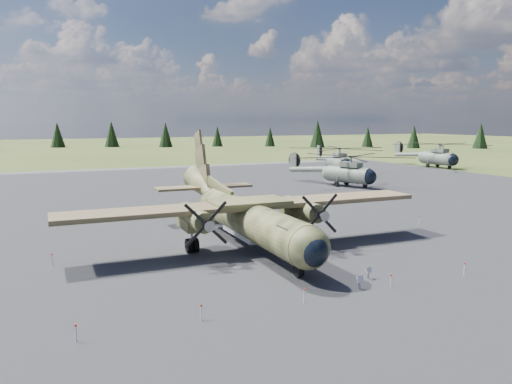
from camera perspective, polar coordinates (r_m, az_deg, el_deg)
name	(u,v)px	position (r m, az deg, el deg)	size (l,w,h in m)	color
ground	(265,242)	(41.77, 1.09, -5.73)	(500.00, 500.00, 0.00)	brown
apron	(223,220)	(50.77, -3.76, -3.23)	(120.00, 120.00, 0.04)	#58585D
transport_plane	(244,211)	(40.24, -1.38, -2.22)	(29.27, 26.64, 9.67)	#30391F
helicopter_near	(348,165)	(76.87, 10.48, 3.08)	(24.06, 24.06, 4.72)	slate
helicopter_mid	(339,155)	(96.33, 9.41, 4.19)	(22.57, 23.97, 4.86)	slate
helicopter_far	(438,150)	(112.48, 20.05, 4.48)	(21.41, 24.53, 5.16)	slate
info_placard_left	(360,280)	(31.03, 11.81, -9.87)	(0.54, 0.30, 0.81)	gray
info_placard_right	(369,271)	(33.01, 12.75, -8.85)	(0.52, 0.32, 0.75)	gray
barrier_fence	(261,237)	(41.39, 0.56, -5.14)	(33.12, 29.62, 0.85)	silver
treeline	(281,191)	(36.87, 2.86, 0.09)	(322.81, 326.12, 11.00)	black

